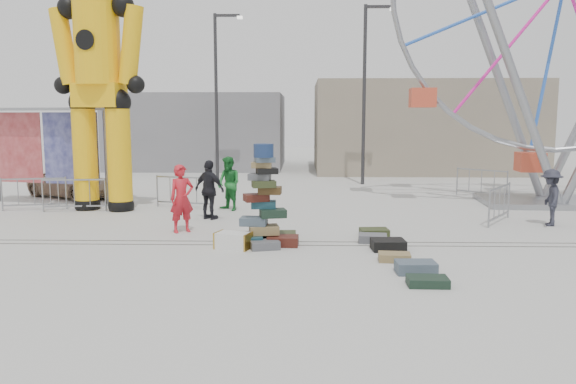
{
  "coord_description": "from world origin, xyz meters",
  "views": [
    {
      "loc": [
        0.22,
        -12.7,
        3.11
      ],
      "look_at": [
        -0.13,
        1.26,
        1.22
      ],
      "focal_mm": 35.0,
      "sensor_mm": 36.0,
      "label": 1
    }
  ],
  "objects_px": {
    "barricade_wheel_front": "(499,204)",
    "steamer_trunk": "(233,241)",
    "parked_suv": "(74,183)",
    "barricade_dummy_c": "(183,192)",
    "pedestrian_red": "(182,199)",
    "lamp_post_right": "(366,85)",
    "barricade_dummy_b": "(74,195)",
    "ferris_wheel": "(564,9)",
    "pedestrian_black": "(210,190)",
    "banner_scaffold": "(42,132)",
    "barricade_wheel_back": "(481,183)",
    "lamp_post_left": "(218,88)",
    "barricade_dummy_a": "(34,194)",
    "crash_test_dummy": "(99,77)",
    "pedestrian_green": "(229,184)",
    "suitcase_tower": "(263,217)",
    "pedestrian_grey": "(551,197)"
  },
  "relations": [
    {
      "from": "pedestrian_red",
      "to": "barricade_wheel_back",
      "type": "bearing_deg",
      "value": 2.41
    },
    {
      "from": "banner_scaffold",
      "to": "barricade_wheel_back",
      "type": "relative_size",
      "value": 2.38
    },
    {
      "from": "pedestrian_black",
      "to": "pedestrian_green",
      "type": "bearing_deg",
      "value": -73.73
    },
    {
      "from": "lamp_post_right",
      "to": "barricade_wheel_front",
      "type": "relative_size",
      "value": 4.0
    },
    {
      "from": "lamp_post_right",
      "to": "steamer_trunk",
      "type": "bearing_deg",
      "value": -109.43
    },
    {
      "from": "lamp_post_right",
      "to": "barricade_dummy_c",
      "type": "xyz_separation_m",
      "value": [
        -6.92,
        -6.88,
        -3.93
      ]
    },
    {
      "from": "lamp_post_right",
      "to": "barricade_wheel_back",
      "type": "bearing_deg",
      "value": -44.62
    },
    {
      "from": "ferris_wheel",
      "to": "pedestrian_green",
      "type": "relative_size",
      "value": 7.62
    },
    {
      "from": "suitcase_tower",
      "to": "crash_test_dummy",
      "type": "distance_m",
      "value": 8.35
    },
    {
      "from": "barricade_dummy_a",
      "to": "pedestrian_green",
      "type": "bearing_deg",
      "value": -12.82
    },
    {
      "from": "lamp_post_right",
      "to": "parked_suv",
      "type": "distance_m",
      "value": 13.1
    },
    {
      "from": "barricade_wheel_front",
      "to": "pedestrian_black",
      "type": "xyz_separation_m",
      "value": [
        -8.6,
        0.29,
        0.35
      ]
    },
    {
      "from": "ferris_wheel",
      "to": "pedestrian_black",
      "type": "height_order",
      "value": "ferris_wheel"
    },
    {
      "from": "suitcase_tower",
      "to": "barricade_dummy_a",
      "type": "height_order",
      "value": "suitcase_tower"
    },
    {
      "from": "crash_test_dummy",
      "to": "barricade_dummy_c",
      "type": "bearing_deg",
      "value": 20.29
    },
    {
      "from": "barricade_wheel_front",
      "to": "steamer_trunk",
      "type": "bearing_deg",
      "value": 149.77
    },
    {
      "from": "suitcase_tower",
      "to": "ferris_wheel",
      "type": "bearing_deg",
      "value": 27.92
    },
    {
      "from": "suitcase_tower",
      "to": "barricade_dummy_c",
      "type": "distance_m",
      "value": 6.23
    },
    {
      "from": "parked_suv",
      "to": "pedestrian_red",
      "type": "bearing_deg",
      "value": -109.6
    },
    {
      "from": "banner_scaffold",
      "to": "suitcase_tower",
      "type": "bearing_deg",
      "value": -23.43
    },
    {
      "from": "crash_test_dummy",
      "to": "barricade_dummy_b",
      "type": "bearing_deg",
      "value": -150.06
    },
    {
      "from": "steamer_trunk",
      "to": "barricade_wheel_front",
      "type": "distance_m",
      "value": 8.22
    },
    {
      "from": "barricade_dummy_a",
      "to": "pedestrian_black",
      "type": "relative_size",
      "value": 1.11
    },
    {
      "from": "pedestrian_red",
      "to": "crash_test_dummy",
      "type": "bearing_deg",
      "value": 102.04
    },
    {
      "from": "barricade_dummy_a",
      "to": "banner_scaffold",
      "type": "bearing_deg",
      "value": 82.44
    },
    {
      "from": "lamp_post_right",
      "to": "ferris_wheel",
      "type": "relative_size",
      "value": 0.59
    },
    {
      "from": "lamp_post_right",
      "to": "crash_test_dummy",
      "type": "height_order",
      "value": "crash_test_dummy"
    },
    {
      "from": "suitcase_tower",
      "to": "pedestrian_green",
      "type": "relative_size",
      "value": 1.37
    },
    {
      "from": "lamp_post_right",
      "to": "barricade_dummy_b",
      "type": "distance_m",
      "value": 13.48
    },
    {
      "from": "pedestrian_grey",
      "to": "banner_scaffold",
      "type": "bearing_deg",
      "value": -87.36
    },
    {
      "from": "barricade_dummy_c",
      "to": "pedestrian_red",
      "type": "height_order",
      "value": "pedestrian_red"
    },
    {
      "from": "pedestrian_red",
      "to": "parked_suv",
      "type": "distance_m",
      "value": 8.6
    },
    {
      "from": "pedestrian_green",
      "to": "barricade_wheel_front",
      "type": "bearing_deg",
      "value": 30.58
    },
    {
      "from": "pedestrian_red",
      "to": "pedestrian_black",
      "type": "bearing_deg",
      "value": 45.59
    },
    {
      "from": "barricade_dummy_c",
      "to": "barricade_wheel_front",
      "type": "height_order",
      "value": "same"
    },
    {
      "from": "lamp_post_left",
      "to": "pedestrian_black",
      "type": "height_order",
      "value": "lamp_post_left"
    },
    {
      "from": "lamp_post_right",
      "to": "barricade_dummy_b",
      "type": "relative_size",
      "value": 4.0
    },
    {
      "from": "ferris_wheel",
      "to": "barricade_dummy_c",
      "type": "xyz_separation_m",
      "value": [
        -12.92,
        -1.13,
        -6.17
      ]
    },
    {
      "from": "pedestrian_red",
      "to": "pedestrian_black",
      "type": "height_order",
      "value": "pedestrian_red"
    },
    {
      "from": "pedestrian_green",
      "to": "barricade_wheel_back",
      "type": "bearing_deg",
      "value": 63.36
    },
    {
      "from": "banner_scaffold",
      "to": "ferris_wheel",
      "type": "bearing_deg",
      "value": 14.66
    },
    {
      "from": "barricade_dummy_a",
      "to": "pedestrian_grey",
      "type": "xyz_separation_m",
      "value": [
        16.0,
        -2.27,
        0.26
      ]
    },
    {
      "from": "ferris_wheel",
      "to": "barricade_dummy_c",
      "type": "height_order",
      "value": "ferris_wheel"
    },
    {
      "from": "crash_test_dummy",
      "to": "barricade_dummy_a",
      "type": "xyz_separation_m",
      "value": [
        -2.31,
        -0.07,
        -3.81
      ]
    },
    {
      "from": "lamp_post_right",
      "to": "barricade_wheel_back",
      "type": "xyz_separation_m",
      "value": [
        4.06,
        -4.0,
        -3.93
      ]
    },
    {
      "from": "lamp_post_left",
      "to": "pedestrian_grey",
      "type": "height_order",
      "value": "lamp_post_left"
    },
    {
      "from": "barricade_wheel_back",
      "to": "lamp_post_right",
      "type": "bearing_deg",
      "value": 176.59
    },
    {
      "from": "parked_suv",
      "to": "barricade_dummy_c",
      "type": "bearing_deg",
      "value": -87.87
    },
    {
      "from": "barricade_dummy_a",
      "to": "barricade_wheel_front",
      "type": "xyz_separation_m",
      "value": [
        14.73,
        -1.82,
        0.0
      ]
    },
    {
      "from": "barricade_wheel_front",
      "to": "parked_suv",
      "type": "distance_m",
      "value": 15.42
    }
  ]
}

